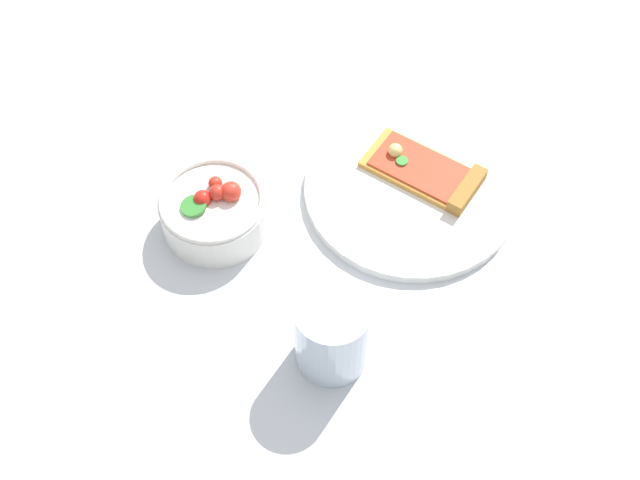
% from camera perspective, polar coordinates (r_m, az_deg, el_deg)
% --- Properties ---
extents(ground_plane, '(2.40, 2.40, 0.00)m').
position_cam_1_polar(ground_plane, '(1.02, 5.98, 3.84)').
color(ground_plane, silver).
rests_on(ground_plane, ground).
extents(plate, '(0.28, 0.28, 0.01)m').
position_cam_1_polar(plate, '(1.01, 6.78, 3.77)').
color(plate, silver).
rests_on(plate, ground_plane).
extents(pizza_slice_main, '(0.09, 0.16, 0.03)m').
position_cam_1_polar(pizza_slice_main, '(1.01, 8.15, 4.98)').
color(pizza_slice_main, gold).
rests_on(pizza_slice_main, plate).
extents(salad_bowl, '(0.13, 0.13, 0.07)m').
position_cam_1_polar(salad_bowl, '(0.96, -7.89, 2.19)').
color(salad_bowl, white).
rests_on(salad_bowl, ground_plane).
extents(soda_glass, '(0.08, 0.08, 0.11)m').
position_cam_1_polar(soda_glass, '(0.84, 0.91, -7.03)').
color(soda_glass, silver).
rests_on(soda_glass, ground_plane).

